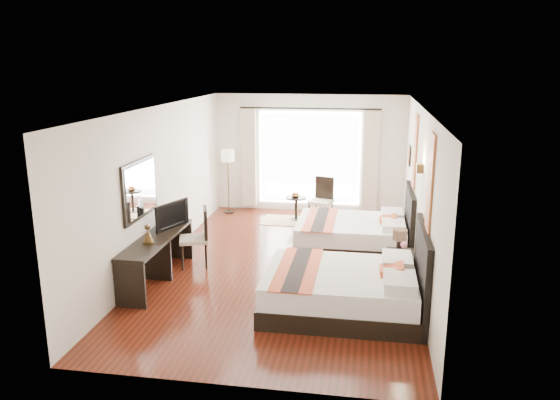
% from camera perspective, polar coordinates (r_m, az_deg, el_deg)
% --- Properties ---
extents(floor, '(4.50, 7.50, 0.01)m').
position_cam_1_polar(floor, '(9.80, 0.53, -6.93)').
color(floor, '#39140A').
rests_on(floor, ground).
extents(ceiling, '(4.50, 7.50, 0.02)m').
position_cam_1_polar(ceiling, '(9.16, 0.57, 9.58)').
color(ceiling, white).
rests_on(ceiling, wall_headboard).
extents(wall_headboard, '(0.01, 7.50, 2.80)m').
position_cam_1_polar(wall_headboard, '(9.32, 14.33, 0.54)').
color(wall_headboard, silver).
rests_on(wall_headboard, floor).
extents(wall_desk, '(0.01, 7.50, 2.80)m').
position_cam_1_polar(wall_desk, '(9.97, -12.32, 1.55)').
color(wall_desk, silver).
rests_on(wall_desk, floor).
extents(wall_window, '(4.50, 0.01, 2.80)m').
position_cam_1_polar(wall_window, '(13.02, 3.08, 4.83)').
color(wall_window, silver).
rests_on(wall_window, floor).
extents(wall_entry, '(4.50, 0.01, 2.80)m').
position_cam_1_polar(wall_entry, '(5.87, -5.09, -7.23)').
color(wall_entry, silver).
rests_on(wall_entry, floor).
extents(window_glass, '(2.40, 0.02, 2.20)m').
position_cam_1_polar(window_glass, '(13.03, 3.07, 4.38)').
color(window_glass, white).
rests_on(window_glass, wall_window).
extents(sheer_curtain, '(2.30, 0.02, 2.10)m').
position_cam_1_polar(sheer_curtain, '(12.97, 3.04, 4.34)').
color(sheer_curtain, white).
rests_on(sheer_curtain, wall_window).
extents(drape_left, '(0.35, 0.14, 2.35)m').
position_cam_1_polar(drape_left, '(13.17, -3.28, 4.40)').
color(drape_left, '#B6A68D').
rests_on(drape_left, floor).
extents(drape_right, '(0.35, 0.14, 2.35)m').
position_cam_1_polar(drape_right, '(12.86, 9.47, 3.98)').
color(drape_right, '#B6A68D').
rests_on(drape_right, floor).
extents(art_panel_near, '(0.03, 0.50, 1.35)m').
position_cam_1_polar(art_panel_near, '(7.64, 15.42, 1.73)').
color(art_panel_near, maroon).
rests_on(art_panel_near, wall_headboard).
extents(art_panel_far, '(0.03, 0.50, 1.35)m').
position_cam_1_polar(art_panel_far, '(10.30, 13.94, 4.98)').
color(art_panel_far, maroon).
rests_on(art_panel_far, wall_headboard).
extents(wall_sconce, '(0.10, 0.14, 0.14)m').
position_cam_1_polar(wall_sconce, '(8.82, 14.38, 3.24)').
color(wall_sconce, '#423017').
rests_on(wall_sconce, wall_headboard).
extents(mirror_frame, '(0.04, 1.25, 0.95)m').
position_cam_1_polar(mirror_frame, '(9.05, -14.44, 1.11)').
color(mirror_frame, black).
rests_on(mirror_frame, wall_desk).
extents(mirror_glass, '(0.01, 1.12, 0.82)m').
position_cam_1_polar(mirror_glass, '(9.04, -14.30, 1.11)').
color(mirror_glass, white).
rests_on(mirror_glass, mirror_frame).
extents(bed_near, '(2.29, 1.78, 1.29)m').
position_cam_1_polar(bed_near, '(8.10, 7.04, -9.18)').
color(bed_near, black).
rests_on(bed_near, floor).
extents(bed_far, '(2.18, 1.70, 1.23)m').
position_cam_1_polar(bed_far, '(10.64, 7.97, -3.48)').
color(bed_far, black).
rests_on(bed_far, floor).
extents(nightstand, '(0.43, 0.53, 0.51)m').
position_cam_1_polar(nightstand, '(9.26, 12.42, -6.86)').
color(nightstand, black).
rests_on(nightstand, floor).
extents(table_lamp, '(0.24, 0.24, 0.37)m').
position_cam_1_polar(table_lamp, '(9.19, 12.42, -3.73)').
color(table_lamp, black).
rests_on(table_lamp, nightstand).
extents(vase, '(0.17, 0.17, 0.14)m').
position_cam_1_polar(vase, '(8.98, 12.78, -5.41)').
color(vase, black).
rests_on(vase, nightstand).
extents(console_desk, '(0.50, 2.20, 0.76)m').
position_cam_1_polar(console_desk, '(9.30, -12.69, -5.98)').
color(console_desk, black).
rests_on(console_desk, floor).
extents(television, '(0.39, 0.78, 0.46)m').
position_cam_1_polar(television, '(9.59, -11.56, -1.48)').
color(television, black).
rests_on(television, console_desk).
extents(bronze_figurine, '(0.24, 0.24, 0.27)m').
position_cam_1_polar(bronze_figurine, '(8.85, -13.64, -3.58)').
color(bronze_figurine, '#423017').
rests_on(bronze_figurine, console_desk).
extents(desk_chair, '(0.62, 0.62, 1.05)m').
position_cam_1_polar(desk_chair, '(9.84, -8.84, -5.00)').
color(desk_chair, beige).
rests_on(desk_chair, floor).
extents(floor_lamp, '(0.31, 0.31, 1.53)m').
position_cam_1_polar(floor_lamp, '(12.92, -5.47, 4.19)').
color(floor_lamp, black).
rests_on(floor_lamp, floor).
extents(side_table, '(0.46, 0.46, 0.54)m').
position_cam_1_polar(side_table, '(12.51, 1.69, -0.87)').
color(side_table, black).
rests_on(side_table, floor).
extents(fruit_bowl, '(0.27, 0.27, 0.05)m').
position_cam_1_polar(fruit_bowl, '(12.40, 1.61, 0.39)').
color(fruit_bowl, '#422F17').
rests_on(fruit_bowl, side_table).
extents(window_chair, '(0.59, 0.59, 1.01)m').
position_cam_1_polar(window_chair, '(12.37, 4.31, -0.89)').
color(window_chair, beige).
rests_on(window_chair, floor).
extents(jute_rug, '(1.26, 0.87, 0.01)m').
position_cam_1_polar(jute_rug, '(12.46, 1.03, -2.19)').
color(jute_rug, tan).
rests_on(jute_rug, floor).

